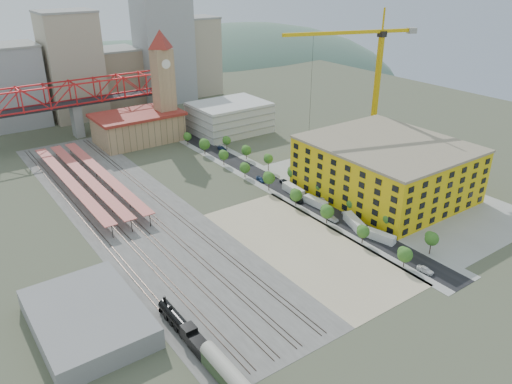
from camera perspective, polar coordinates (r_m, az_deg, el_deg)
ground at (r=168.36m, az=-0.37°, el=-1.28°), size 400.00×400.00×0.00m
ballast_strip at (r=167.35m, az=-14.03°, el=-2.24°), size 36.00×165.00×0.06m
dirt_lot at (r=144.46m, az=5.58°, el=-6.16°), size 28.00×67.00×0.06m
street_asphalt at (r=187.91m, az=0.98°, el=1.62°), size 12.00×170.00×0.06m
sidewalk_west at (r=184.96m, az=-0.39°, el=1.23°), size 3.00×170.00×0.04m
sidewalk_east at (r=190.98m, az=2.31°, el=2.00°), size 3.00×170.00×0.04m
construction_pad at (r=183.44m, az=14.90°, el=0.13°), size 50.00×90.00×0.06m
rail_tracks at (r=166.76m, az=-14.60°, el=-2.37°), size 26.56×160.00×0.18m
platform_canopies at (r=188.32m, az=-18.78°, el=1.60°), size 16.00×80.00×4.12m
station_hall at (r=231.39m, az=-13.30°, el=7.24°), size 38.00×24.00×13.10m
clock_tower at (r=229.19m, az=-10.60°, el=13.02°), size 12.00×12.00×52.00m
parking_garage at (r=238.97m, az=-3.03°, el=8.52°), size 34.00×26.00×14.00m
truss_bridge at (r=243.20m, az=-20.16°, el=10.23°), size 94.00×9.60×25.60m
construction_building at (r=177.65m, az=14.60°, el=2.65°), size 44.60×50.60×18.80m
warehouse at (r=119.77m, az=-18.70°, el=-13.49°), size 22.00×32.00×5.00m
street_trees at (r=180.68m, az=2.86°, el=0.59°), size 15.40×124.40×8.00m
skyline at (r=286.79m, az=-16.19°, el=13.62°), size 133.00×46.00×60.00m
distant_hills at (r=433.89m, az=-15.45°, el=3.21°), size 647.00×264.00×227.00m
locomotive at (r=113.58m, az=-8.45°, el=-14.94°), size 2.80×21.58×5.39m
coach at (r=100.06m, az=-2.84°, el=-20.57°), size 3.10×17.98×5.64m
tower_crane at (r=205.86m, az=12.92°, el=13.60°), size 52.35×19.82×58.45m
site_trailer_a at (r=150.45m, az=13.96°, el=-4.94°), size 4.55×9.65×2.56m
site_trailer_b at (r=156.22m, az=11.16°, el=-3.42°), size 5.96×10.55×2.80m
site_trailer_c at (r=167.34m, az=6.83°, el=-1.16°), size 3.13×9.35×2.51m
site_trailer_d at (r=175.19m, az=4.29°, el=0.24°), size 3.29×10.22×2.76m
car_0 at (r=139.40m, az=18.77°, el=-8.43°), size 2.33×4.73×1.55m
car_1 at (r=158.65m, az=8.66°, el=-3.02°), size 1.94×4.62×1.48m
car_2 at (r=169.83m, az=4.70°, el=-0.85°), size 2.58×5.40×1.49m
car_3 at (r=184.76m, az=0.55°, el=1.42°), size 2.29×4.75×1.33m
car_4 at (r=161.90m, az=10.44°, el=-2.56°), size 1.81×4.38×1.48m
car_5 at (r=169.42m, az=7.58°, el=-1.05°), size 2.27×4.89×1.55m
car_6 at (r=182.97m, az=3.38°, el=1.13°), size 2.47×4.89×1.33m
car_7 at (r=216.20m, az=-3.91°, el=4.97°), size 2.24×5.34×1.54m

